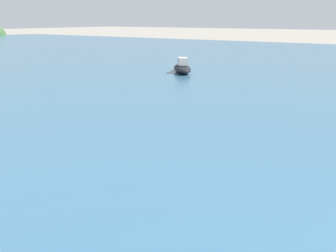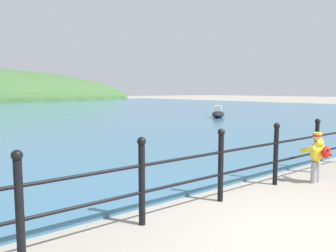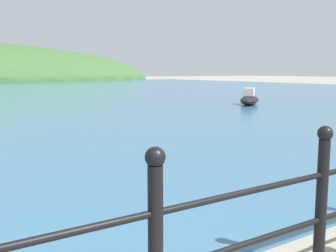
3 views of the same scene
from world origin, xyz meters
name	(u,v)px [view 2 (image 2 of 3)]	position (x,y,z in m)	size (l,w,h in m)	color
ground_plane	(300,234)	(0.00, 0.00, 0.00)	(200.00, 200.00, 0.00)	gray
iron_railing	(221,163)	(0.13, 1.50, 0.64)	(9.41, 0.12, 1.21)	black
child_in_coat	(317,153)	(2.44, 1.07, 0.61)	(0.40, 0.54, 1.00)	#99999E
boat_green_fishing	(218,113)	(12.02, 12.69, 0.35)	(2.40, 2.19, 0.76)	black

